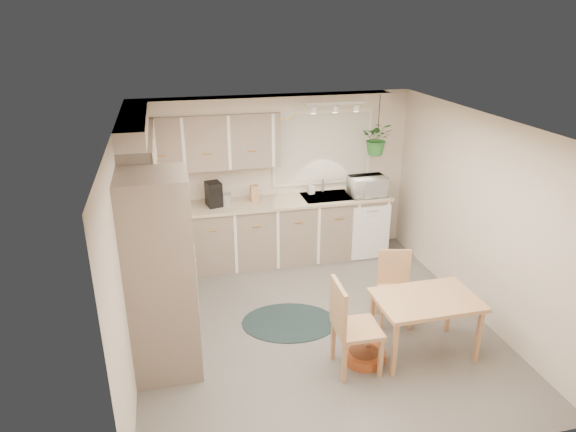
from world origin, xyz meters
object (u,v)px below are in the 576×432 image
object	(u,v)px
chair_back	(396,290)
braided_rug	(289,322)
microwave	(367,184)
pet_bed	(364,355)
dining_table	(424,325)
chair_left	(358,326)

from	to	relation	value
chair_back	braided_rug	size ratio (longest dim) A/B	0.76
microwave	pet_bed	bearing A→B (deg)	-113.54
dining_table	braided_rug	world-z (taller)	dining_table
chair_back	microwave	distance (m)	1.99
chair_back	pet_bed	bearing A→B (deg)	58.54
braided_rug	pet_bed	distance (m)	1.06
dining_table	microwave	bearing A→B (deg)	83.28
chair_left	pet_bed	bearing A→B (deg)	127.68
dining_table	braided_rug	distance (m)	1.58
dining_table	pet_bed	bearing A→B (deg)	179.06
chair_left	microwave	world-z (taller)	microwave
chair_left	chair_back	xyz separation A→B (m)	(0.74, 0.70, -0.07)
braided_rug	pet_bed	world-z (taller)	pet_bed
dining_table	microwave	size ratio (longest dim) A/B	2.03
chair_back	pet_bed	xyz separation A→B (m)	(-0.61, -0.60, -0.38)
microwave	chair_back	bearing A→B (deg)	-102.78
dining_table	chair_back	distance (m)	0.62
braided_rug	chair_back	bearing A→B (deg)	-12.23
dining_table	chair_back	size ratio (longest dim) A/B	1.24
chair_back	braided_rug	bearing A→B (deg)	1.61
chair_back	microwave	xyz separation A→B (m)	(0.34, 1.84, 0.69)
chair_left	braided_rug	distance (m)	1.18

